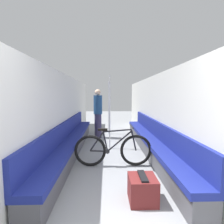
% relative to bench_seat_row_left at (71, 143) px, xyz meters
% --- Properties ---
extents(wall_left, '(0.10, 9.62, 2.07)m').
position_rel_bench_seat_row_left_xyz_m(wall_left, '(-0.23, -0.01, 0.75)').
color(wall_left, silver).
rests_on(wall_left, ground).
extents(wall_right, '(0.10, 9.62, 2.07)m').
position_rel_bench_seat_row_left_xyz_m(wall_right, '(2.30, -0.01, 0.75)').
color(wall_right, silver).
rests_on(wall_right, ground).
extents(bench_seat_row_left, '(0.40, 5.23, 0.84)m').
position_rel_bench_seat_row_left_xyz_m(bench_seat_row_left, '(0.00, 0.00, 0.00)').
color(bench_seat_row_left, '#4C4C51').
rests_on(bench_seat_row_left, ground).
extents(bench_seat_row_right, '(0.40, 5.23, 0.84)m').
position_rel_bench_seat_row_left_xyz_m(bench_seat_row_right, '(2.08, 0.00, 0.00)').
color(bench_seat_row_right, '#4C4C51').
rests_on(bench_seat_row_right, ground).
extents(bicycle, '(1.65, 0.46, 0.87)m').
position_rel_bench_seat_row_left_xyz_m(bicycle, '(1.06, -0.80, 0.07)').
color(bicycle, black).
rests_on(bicycle, ground).
extents(grab_pole_near, '(0.08, 0.08, 2.05)m').
position_rel_bench_seat_row_left_xyz_m(grab_pole_near, '(1.01, 0.45, 0.71)').
color(grab_pole_near, gray).
rests_on(grab_pole_near, ground).
extents(grab_pole_far, '(0.08, 0.08, 2.05)m').
position_rel_bench_seat_row_left_xyz_m(grab_pole_far, '(1.01, 2.34, 0.71)').
color(grab_pole_far, gray).
rests_on(grab_pole_far, ground).
extents(passenger_standing, '(0.30, 0.30, 1.71)m').
position_rel_bench_seat_row_left_xyz_m(passenger_standing, '(0.61, 1.71, 0.60)').
color(passenger_standing, '#332D4C').
rests_on(passenger_standing, ground).
extents(luggage_bag, '(0.39, 0.40, 0.39)m').
position_rel_bench_seat_row_left_xyz_m(luggage_bag, '(1.43, -2.06, -0.11)').
color(luggage_bag, maroon).
rests_on(luggage_bag, ground).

